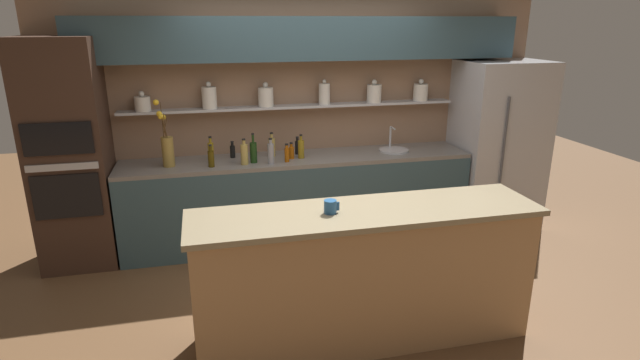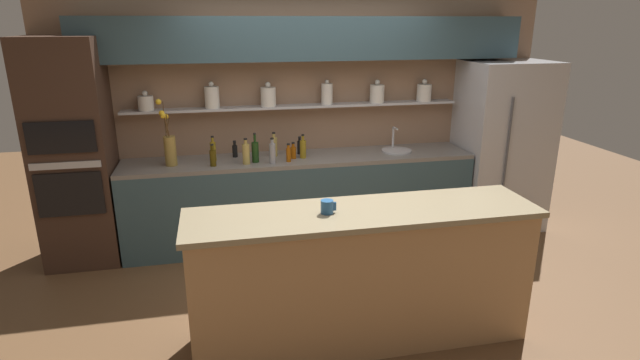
{
  "view_description": "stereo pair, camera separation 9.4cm",
  "coord_description": "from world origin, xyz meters",
  "px_view_note": "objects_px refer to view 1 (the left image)",
  "views": [
    {
      "loc": [
        -1.05,
        -3.63,
        2.26
      ],
      "look_at": [
        -0.11,
        0.32,
        0.96
      ],
      "focal_mm": 28.0,
      "sensor_mm": 36.0,
      "label": 1
    },
    {
      "loc": [
        -0.96,
        -3.65,
        2.26
      ],
      "look_at": [
        -0.11,
        0.32,
        0.96
      ],
      "focal_mm": 28.0,
      "sensor_mm": 36.0,
      "label": 2
    }
  ],
  "objects_px": {
    "oven_tower": "(70,156)",
    "sink_fixture": "(394,149)",
    "bottle_oil_5": "(211,151)",
    "bottle_oil_6": "(211,158)",
    "bottle_sauce_7": "(233,151)",
    "bottle_wine_8": "(253,152)",
    "refrigerator": "(497,145)",
    "bottle_sauce_4": "(297,147)",
    "flower_vase": "(167,146)",
    "bottle_spirit_9": "(271,153)",
    "bottle_sauce_10": "(287,154)",
    "bottle_spirit_3": "(272,147)",
    "bottle_oil_1": "(301,149)",
    "coffee_mug": "(330,207)",
    "bottle_spirit_2": "(244,154)",
    "bottle_sauce_0": "(291,152)"
  },
  "relations": [
    {
      "from": "oven_tower",
      "to": "sink_fixture",
      "type": "relative_size",
      "value": 6.72
    },
    {
      "from": "bottle_oil_5",
      "to": "bottle_oil_6",
      "type": "xyz_separation_m",
      "value": [
        -0.01,
        -0.19,
        -0.02
      ]
    },
    {
      "from": "bottle_sauce_7",
      "to": "bottle_wine_8",
      "type": "relative_size",
      "value": 0.58
    },
    {
      "from": "bottle_oil_5",
      "to": "refrigerator",
      "type": "bearing_deg",
      "value": -1.29
    },
    {
      "from": "bottle_sauce_4",
      "to": "bottle_wine_8",
      "type": "distance_m",
      "value": 0.53
    },
    {
      "from": "bottle_wine_8",
      "to": "flower_vase",
      "type": "bearing_deg",
      "value": 176.05
    },
    {
      "from": "bottle_spirit_9",
      "to": "bottle_sauce_10",
      "type": "relative_size",
      "value": 1.4
    },
    {
      "from": "refrigerator",
      "to": "sink_fixture",
      "type": "bearing_deg",
      "value": 177.73
    },
    {
      "from": "oven_tower",
      "to": "bottle_spirit_3",
      "type": "distance_m",
      "value": 1.89
    },
    {
      "from": "flower_vase",
      "to": "bottle_oil_1",
      "type": "xyz_separation_m",
      "value": [
        1.3,
        0.0,
        -0.1
      ]
    },
    {
      "from": "oven_tower",
      "to": "sink_fixture",
      "type": "bearing_deg",
      "value": 0.21
    },
    {
      "from": "refrigerator",
      "to": "coffee_mug",
      "type": "relative_size",
      "value": 17.49
    },
    {
      "from": "oven_tower",
      "to": "sink_fixture",
      "type": "distance_m",
      "value": 3.19
    },
    {
      "from": "bottle_spirit_9",
      "to": "bottle_sauce_10",
      "type": "bearing_deg",
      "value": 11.13
    },
    {
      "from": "bottle_spirit_9",
      "to": "bottle_sauce_4",
      "type": "bearing_deg",
      "value": 43.53
    },
    {
      "from": "bottle_sauce_4",
      "to": "bottle_oil_5",
      "type": "xyz_separation_m",
      "value": [
        -0.89,
        -0.09,
        0.03
      ]
    },
    {
      "from": "bottle_spirit_2",
      "to": "bottle_spirit_3",
      "type": "height_order",
      "value": "bottle_spirit_2"
    },
    {
      "from": "oven_tower",
      "to": "bottle_sauce_7",
      "type": "distance_m",
      "value": 1.5
    },
    {
      "from": "bottle_sauce_4",
      "to": "bottle_sauce_7",
      "type": "xyz_separation_m",
      "value": [
        -0.67,
        0.02,
        -0.01
      ]
    },
    {
      "from": "sink_fixture",
      "to": "refrigerator",
      "type": "bearing_deg",
      "value": -2.27
    },
    {
      "from": "bottle_sauce_0",
      "to": "bottle_spirit_2",
      "type": "relative_size",
      "value": 0.66
    },
    {
      "from": "bottle_spirit_2",
      "to": "bottle_sauce_4",
      "type": "height_order",
      "value": "bottle_spirit_2"
    },
    {
      "from": "sink_fixture",
      "to": "bottle_spirit_9",
      "type": "xyz_separation_m",
      "value": [
        -1.35,
        -0.19,
        0.09
      ]
    },
    {
      "from": "refrigerator",
      "to": "bottle_sauce_7",
      "type": "xyz_separation_m",
      "value": [
        -2.92,
        0.18,
        0.07
      ]
    },
    {
      "from": "bottle_sauce_4",
      "to": "bottle_wine_8",
      "type": "height_order",
      "value": "bottle_wine_8"
    },
    {
      "from": "bottle_spirit_2",
      "to": "bottle_sauce_10",
      "type": "bearing_deg",
      "value": -1.13
    },
    {
      "from": "oven_tower",
      "to": "refrigerator",
      "type": "bearing_deg",
      "value": -0.48
    },
    {
      "from": "bottle_oil_6",
      "to": "bottle_wine_8",
      "type": "relative_size",
      "value": 0.74
    },
    {
      "from": "oven_tower",
      "to": "bottle_sauce_4",
      "type": "relative_size",
      "value": 11.41
    },
    {
      "from": "refrigerator",
      "to": "bottle_sauce_7",
      "type": "relative_size",
      "value": 10.81
    },
    {
      "from": "bottle_oil_5",
      "to": "bottle_sauce_10",
      "type": "xyz_separation_m",
      "value": [
        0.73,
        -0.18,
        -0.02
      ]
    },
    {
      "from": "bottle_spirit_9",
      "to": "refrigerator",
      "type": "bearing_deg",
      "value": 3.22
    },
    {
      "from": "bottle_sauce_0",
      "to": "bottle_spirit_2",
      "type": "height_order",
      "value": "bottle_spirit_2"
    },
    {
      "from": "bottle_sauce_7",
      "to": "bottle_sauce_10",
      "type": "bearing_deg",
      "value": -29.68
    },
    {
      "from": "refrigerator",
      "to": "oven_tower",
      "type": "xyz_separation_m",
      "value": [
        -4.41,
        0.04,
        0.14
      ]
    },
    {
      "from": "bottle_sauce_4",
      "to": "bottle_oil_5",
      "type": "relative_size",
      "value": 0.73
    },
    {
      "from": "bottle_sauce_4",
      "to": "bottle_wine_8",
      "type": "xyz_separation_m",
      "value": [
        -0.48,
        -0.22,
        0.03
      ]
    },
    {
      "from": "refrigerator",
      "to": "bottle_oil_5",
      "type": "distance_m",
      "value": 3.14
    },
    {
      "from": "bottle_sauce_7",
      "to": "sink_fixture",
      "type": "bearing_deg",
      "value": -4.38
    },
    {
      "from": "bottle_spirit_3",
      "to": "bottle_sauce_10",
      "type": "xyz_separation_m",
      "value": [
        0.11,
        -0.25,
        -0.02
      ]
    },
    {
      "from": "bottle_sauce_10",
      "to": "flower_vase",
      "type": "bearing_deg",
      "value": 174.49
    },
    {
      "from": "bottle_sauce_4",
      "to": "bottle_oil_6",
      "type": "bearing_deg",
      "value": -162.66
    },
    {
      "from": "bottle_oil_1",
      "to": "bottle_sauce_10",
      "type": "relative_size",
      "value": 1.33
    },
    {
      "from": "bottle_wine_8",
      "to": "bottle_sauce_10",
      "type": "height_order",
      "value": "bottle_wine_8"
    },
    {
      "from": "bottle_wine_8",
      "to": "refrigerator",
      "type": "bearing_deg",
      "value": 1.25
    },
    {
      "from": "bottle_sauce_7",
      "to": "bottle_spirit_2",
      "type": "bearing_deg",
      "value": -71.37
    },
    {
      "from": "bottle_oil_5",
      "to": "bottle_sauce_7",
      "type": "xyz_separation_m",
      "value": [
        0.22,
        0.11,
        -0.03
      ]
    },
    {
      "from": "bottle_oil_5",
      "to": "bottle_sauce_7",
      "type": "height_order",
      "value": "bottle_oil_5"
    },
    {
      "from": "sink_fixture",
      "to": "bottle_sauce_4",
      "type": "relative_size",
      "value": 1.7
    },
    {
      "from": "bottle_sauce_0",
      "to": "bottle_sauce_4",
      "type": "xyz_separation_m",
      "value": [
        0.09,
        0.16,
        0.01
      ]
    }
  ]
}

